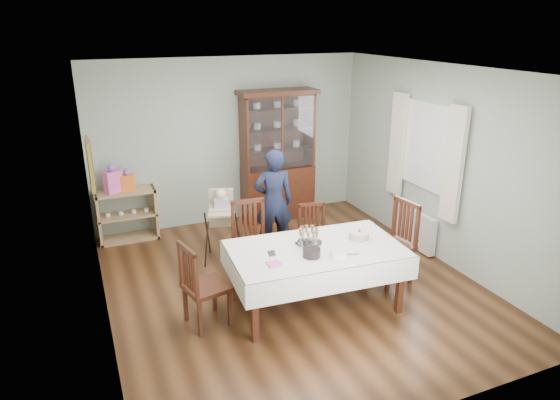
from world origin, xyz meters
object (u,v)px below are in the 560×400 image
chair_end_left (205,300)px  gift_bag_orange (128,181)px  china_cabinet (278,154)px  woman (274,202)px  birthday_cake (359,236)px  chair_far_left (252,257)px  chair_end_right (391,257)px  champagne_tray (309,239)px  sideboard (127,215)px  chair_far_right (314,250)px  gift_bag_pink (113,180)px  dining_table (315,277)px  high_chair (222,232)px

chair_end_left → gift_bag_orange: (-0.44, 2.69, 0.66)m
china_cabinet → woman: (-0.59, -1.26, -0.35)m
birthday_cake → chair_far_left: bearing=138.7°
chair_end_right → champagne_tray: (-1.23, -0.06, 0.51)m
chair_end_left → sideboard: bearing=-1.5°
chair_far_left → chair_far_right: 0.89m
chair_far_right → chair_end_right: size_ratio=0.83×
china_cabinet → gift_bag_pink: (-2.65, 0.00, -0.12)m
dining_table → woman: bearing=85.8°
chair_far_left → birthday_cake: size_ratio=3.85×
dining_table → gift_bag_orange: gift_bag_orange is taller
china_cabinet → dining_table: bearing=-104.0°
woman → champagne_tray: (-0.15, -1.44, 0.05)m
chair_end_right → champagne_tray: size_ratio=3.30×
chair_end_right → birthday_cake: (-0.63, -0.18, 0.49)m
chair_far_right → gift_bag_pink: (-2.38, 1.94, 0.74)m
chair_far_right → champagne_tray: 1.05m
chair_far_left → gift_bag_pink: bearing=132.5°
chair_far_right → woman: bearing=123.9°
china_cabinet → champagne_tray: china_cabinet is taller
china_cabinet → birthday_cake: china_cabinet is taller
chair_far_left → gift_bag_orange: bearing=128.2°
woman → gift_bag_pink: woman is taller
high_chair → woman: bearing=11.4°
dining_table → birthday_cake: bearing=1.1°
woman → chair_end_right: bearing=139.6°
woman → gift_bag_orange: (-1.85, 1.26, 0.18)m
gift_bag_pink → dining_table: bearing=-55.5°
chair_far_left → gift_bag_pink: 2.53m
chair_end_right → gift_bag_orange: bearing=-138.8°
chair_far_left → chair_end_right: chair_end_right is taller
sideboard → gift_bag_orange: 0.56m
woman → gift_bag_pink: 2.43m
chair_far_left → chair_far_right: size_ratio=1.18×
dining_table → chair_far_left: chair_far_left is taller
china_cabinet → champagne_tray: size_ratio=6.73×
sideboard → high_chair: 1.67m
dining_table → chair_end_right: chair_end_right is taller
birthday_cake → gift_bag_pink: gift_bag_pink is taller
chair_end_left → birthday_cake: (1.86, -0.13, 0.51)m
woman → chair_end_left: bearing=57.1°
gift_bag_orange → chair_end_right: bearing=-42.0°
sideboard → chair_end_left: size_ratio=0.91×
sideboard → gift_bag_pink: size_ratio=2.01×
sideboard → high_chair: size_ratio=0.86×
gift_bag_orange → dining_table: bearing=-58.6°
chair_end_left → gift_bag_orange: 2.81m
sideboard → chair_far_right: 2.98m
birthday_cake → gift_bag_pink: 3.79m
birthday_cake → sideboard: bearing=129.8°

